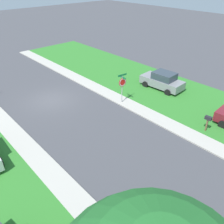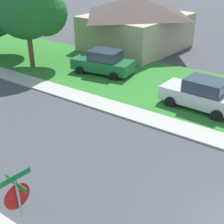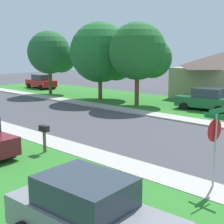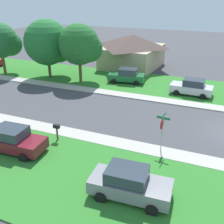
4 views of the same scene
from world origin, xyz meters
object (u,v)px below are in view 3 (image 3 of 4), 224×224
Objects in this scene: tree_sidewalk_near at (104,54)px; tree_across_left at (141,53)px; mailbox at (44,132)px; stop_sign_far_corner at (215,135)px; car_grey_near_corner at (90,215)px; car_red_far_down_street at (41,82)px; tree_across_right at (52,54)px; car_green_behind_trees at (206,100)px.

tree_across_left is at bearing -94.02° from tree_sidewalk_near.
stop_sign_far_corner is at bearing -78.18° from mailbox.
tree_sidewalk_near is 4.56m from tree_across_left.
car_red_far_down_street is at bearing 56.86° from car_grey_near_corner.
tree_sidewalk_near is 6.67m from tree_across_right.
tree_sidewalk_near reaches higher than tree_across_left.
car_grey_near_corner is 0.64× the size of tree_across_left.
tree_across_right is at bearing 97.65° from tree_sidewalk_near.
stop_sign_far_corner reaches higher than car_green_behind_trees.
stop_sign_far_corner is 0.63× the size of car_red_far_down_street.
tree_sidewalk_near is at bearing 98.10° from car_green_behind_trees.
tree_across_right reaches higher than car_green_behind_trees.
stop_sign_far_corner is 0.42× the size of tree_across_right.
car_red_far_down_street reaches higher than mailbox.
tree_sidewalk_near is (-1.27, -11.87, 3.37)m from car_red_far_down_street.
car_grey_near_corner is at bearing -160.40° from car_green_behind_trees.
car_red_far_down_street is 16.86m from tree_across_left.
tree_sidewalk_near reaches higher than tree_across_right.
tree_across_left reaches higher than mailbox.
stop_sign_far_corner is at bearing -133.73° from tree_across_left.
car_grey_near_corner is 1.00× the size of car_red_far_down_street.
car_green_behind_trees reaches higher than mailbox.
tree_across_right is 0.96× the size of tree_across_left.
car_green_behind_trees is 0.66× the size of tree_across_left.
stop_sign_far_corner is 2.11× the size of mailbox.
car_grey_near_corner is 7.64m from mailbox.
car_green_behind_trees is 21.46m from car_red_far_down_street.
stop_sign_far_corner is at bearing -6.13° from car_grey_near_corner.
car_grey_near_corner reaches higher than mailbox.
mailbox is (-12.56, -15.97, -3.23)m from tree_across_right.
tree_across_right is (-2.16, -5.26, 3.36)m from car_red_far_down_street.
tree_across_right is at bearing -112.27° from car_red_far_down_street.
stop_sign_far_corner is at bearing -151.92° from car_green_behind_trees.
tree_across_right is (-2.25, 16.19, 3.36)m from car_green_behind_trees.
car_green_behind_trees is 0.68× the size of tree_across_right.
tree_across_right reaches higher than car_red_far_down_street.
car_red_far_down_street is at bearing 67.73° from tree_across_right.
car_red_far_down_street is at bearing 55.28° from mailbox.
car_green_behind_trees is (18.37, 6.54, 0.00)m from car_grey_near_corner.
car_green_behind_trees is at bearing 19.60° from car_grey_near_corner.
tree_across_right is 20.58m from mailbox.
stop_sign_far_corner is at bearing -115.35° from tree_across_right.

